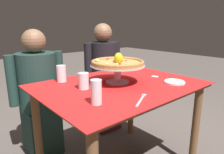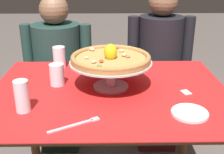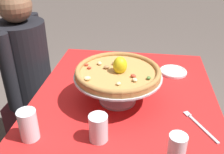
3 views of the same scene
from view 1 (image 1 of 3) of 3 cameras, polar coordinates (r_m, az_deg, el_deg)
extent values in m
cylinder|color=brown|center=(1.84, 22.46, -13.07)|extent=(0.06, 0.06, 0.72)
cylinder|color=brown|center=(1.71, -20.18, -14.99)|extent=(0.06, 0.06, 0.72)
cylinder|color=brown|center=(2.23, 5.39, -7.19)|extent=(0.06, 0.06, 0.72)
cube|color=brown|center=(1.52, 2.16, -2.55)|extent=(1.14, 0.85, 0.02)
cube|color=red|center=(1.51, 2.17, -2.02)|extent=(1.18, 0.89, 0.00)
cylinder|color=#B7B7C1|center=(1.54, 1.57, -1.43)|extent=(0.18, 0.18, 0.01)
cylinder|color=#B7B7C1|center=(1.52, 1.58, 0.96)|extent=(0.05, 0.05, 0.12)
cylinder|color=#B7B7C1|center=(1.51, 1.60, 3.33)|extent=(0.41, 0.41, 0.01)
cylinder|color=#BC8447|center=(1.50, 1.61, 3.82)|extent=(0.39, 0.39, 0.02)
torus|color=#A6743E|center=(1.50, 1.61, 4.32)|extent=(0.39, 0.39, 0.02)
ellipsoid|color=beige|center=(1.41, -1.48, 3.80)|extent=(0.03, 0.03, 0.01)
ellipsoid|color=#996B42|center=(1.56, 4.02, 4.72)|extent=(0.02, 0.02, 0.01)
ellipsoid|color=#C63D28|center=(1.48, 2.03, 4.25)|extent=(0.02, 0.02, 0.01)
ellipsoid|color=#C63D28|center=(1.42, 2.24, 3.87)|extent=(0.03, 0.03, 0.01)
ellipsoid|color=#C63D28|center=(1.61, -1.42, 5.05)|extent=(0.02, 0.02, 0.01)
ellipsoid|color=beige|center=(1.61, 0.84, 5.13)|extent=(0.03, 0.03, 0.01)
ellipsoid|color=#4C7533|center=(1.37, 3.91, 3.41)|extent=(0.03, 0.03, 0.01)
ellipsoid|color=#996B42|center=(1.50, 1.23, 4.35)|extent=(0.02, 0.02, 0.01)
ellipsoid|color=#996B42|center=(1.56, 0.78, 4.83)|extent=(0.03, 0.03, 0.01)
ellipsoid|color=beige|center=(1.53, -4.13, 4.69)|extent=(0.04, 0.04, 0.02)
ellipsoid|color=tan|center=(1.56, 2.95, 4.88)|extent=(0.03, 0.04, 0.02)
ellipsoid|color=beige|center=(1.39, 1.41, 3.67)|extent=(0.03, 0.03, 0.01)
ellipsoid|color=#C63D28|center=(1.64, -1.07, 5.25)|extent=(0.02, 0.03, 0.01)
ellipsoid|color=yellow|center=(1.49, 1.83, 5.33)|extent=(0.09, 0.09, 0.08)
cylinder|color=white|center=(1.61, -14.09, 0.95)|extent=(0.07, 0.07, 0.13)
cylinder|color=silver|center=(1.62, -14.01, -0.37)|extent=(0.06, 0.06, 0.05)
cylinder|color=silver|center=(1.39, -8.04, -1.09)|extent=(0.07, 0.07, 0.11)
cylinder|color=silver|center=(1.40, -7.99, -2.40)|extent=(0.07, 0.07, 0.05)
cylinder|color=white|center=(1.11, -4.48, -4.25)|extent=(0.06, 0.06, 0.14)
cylinder|color=silver|center=(1.12, -4.45, -5.57)|extent=(0.05, 0.05, 0.08)
cylinder|color=white|center=(1.60, 17.23, -1.42)|extent=(0.16, 0.16, 0.01)
torus|color=white|center=(1.60, 17.25, -1.21)|extent=(0.15, 0.15, 0.01)
cube|color=#B7B7C1|center=(1.18, 8.00, -6.68)|extent=(0.17, 0.10, 0.01)
cube|color=#B7B7C1|center=(1.28, 9.03, -5.06)|extent=(0.04, 0.04, 0.01)
cube|color=white|center=(1.75, 12.04, 0.13)|extent=(0.05, 0.06, 0.00)
cube|color=#1E3833|center=(2.07, -19.11, -13.90)|extent=(0.29, 0.33, 0.45)
cylinder|color=#1E3833|center=(1.90, -20.26, -1.16)|extent=(0.34, 0.34, 0.50)
sphere|color=brown|center=(1.85, -21.21, 9.45)|extent=(0.20, 0.20, 0.20)
cylinder|color=#1E3833|center=(1.84, -26.46, -1.07)|extent=(0.08, 0.08, 0.43)
cylinder|color=#1E3833|center=(1.97, -14.65, 0.89)|extent=(0.08, 0.08, 0.43)
cube|color=maroon|center=(2.40, -2.39, -9.16)|extent=(0.29, 0.33, 0.44)
cylinder|color=black|center=(2.25, -2.52, 2.63)|extent=(0.32, 0.32, 0.56)
sphere|color=brown|center=(2.20, -2.63, 12.36)|extent=(0.20, 0.20, 0.20)
cylinder|color=black|center=(2.13, -6.72, 3.06)|extent=(0.08, 0.08, 0.48)
cylinder|color=black|center=(2.36, 1.26, 4.23)|extent=(0.08, 0.08, 0.48)
camera|label=2|loc=(1.02, 65.61, 15.55)|focal=45.78mm
camera|label=3|loc=(1.02, -46.16, 26.33)|focal=41.15mm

